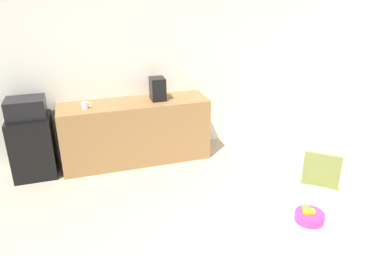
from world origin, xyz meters
The scene contains 9 objects.
wall_back centered at (0.00, 3.00, 1.30)m, with size 6.00×0.10×2.60m, color white.
counter_block centered at (-0.62, 2.65, 0.45)m, with size 2.08×0.60×0.90m, color #9E7042.
mini_fridge centered at (-2.01, 2.65, 0.41)m, with size 0.54×0.54×0.83m, color black.
microwave centered at (-2.01, 2.65, 0.96)m, with size 0.48×0.38×0.26m, color black.
round_table centered at (0.28, -0.28, 0.62)m, with size 1.23×1.23×0.73m.
chair_olive centered at (0.94, 0.51, 0.52)m, with size 0.59×0.59×0.83m.
fruit_bowl centered at (0.29, -0.21, 0.78)m, with size 0.23×0.23×0.13m.
mug_white centered at (-1.28, 2.57, 0.95)m, with size 0.13×0.08×0.09m.
coffee_maker centered at (-0.27, 2.65, 1.06)m, with size 0.20×0.24×0.32m, color black.
Camera 1 is at (-1.32, -2.19, 2.52)m, focal length 33.92 mm.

